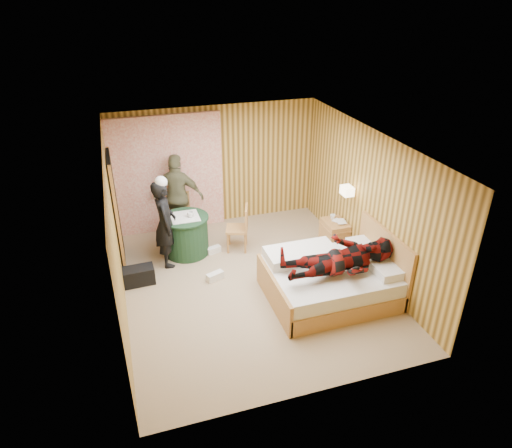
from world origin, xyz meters
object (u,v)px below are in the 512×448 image
object	(u,v)px
nightstand	(334,234)
round_table	(186,235)
chair_far	(180,212)
wall_lamp	(347,191)
duffel_bag	(138,276)
bed	(330,279)
chair_near	(241,225)
man_on_bed	(342,251)
man_at_table	(178,197)
woman_standing	(165,224)

from	to	relation	value
nightstand	round_table	distance (m)	2.83
nightstand	chair_far	distance (m)	3.07
wall_lamp	chair_far	size ratio (longest dim) A/B	0.28
wall_lamp	duffel_bag	distance (m)	3.95
round_table	bed	bearing A→B (deg)	-45.55
chair_far	chair_near	world-z (taller)	chair_far
nightstand	bed	bearing A→B (deg)	-118.47
chair_far	man_on_bed	distance (m)	3.61
nightstand	round_table	bearing A→B (deg)	166.73
nightstand	chair_near	size ratio (longest dim) A/B	0.64
chair_near	man_at_table	size ratio (longest dim) A/B	0.52
chair_far	round_table	bearing A→B (deg)	-85.81
bed	chair_far	size ratio (longest dim) A/B	2.14
woman_standing	man_at_table	bearing A→B (deg)	-18.12
wall_lamp	duffel_bag	size ratio (longest dim) A/B	0.48
duffel_bag	woman_standing	size ratio (longest dim) A/B	0.33
wall_lamp	bed	size ratio (longest dim) A/B	0.13
bed	chair_near	distance (m)	2.12
round_table	man_at_table	xyz separation A→B (m)	(0.00, 0.73, 0.47)
duffel_bag	man_on_bed	xyz separation A→B (m)	(3.00, -1.51, 0.81)
bed	duffel_bag	bearing A→B (deg)	156.70
man_at_table	woman_standing	bearing A→B (deg)	91.30
chair_far	woman_standing	xyz separation A→B (m)	(-0.40, -0.95, 0.28)
duffel_bag	man_at_table	distance (m)	1.92
bed	nightstand	size ratio (longest dim) A/B	3.47
bed	man_on_bed	xyz separation A→B (m)	(0.02, -0.23, 0.65)
wall_lamp	man_at_table	world-z (taller)	man_at_table
chair_near	duffel_bag	bearing A→B (deg)	-54.86
round_table	man_at_table	distance (m)	0.87
nightstand	chair_near	xyz separation A→B (m)	(-1.73, 0.48, 0.24)
duffel_bag	woman_standing	distance (m)	1.02
wall_lamp	round_table	bearing A→B (deg)	162.18
bed	man_on_bed	world-z (taller)	man_on_bed
bed	chair_far	distance (m)	3.39
round_table	man_on_bed	distance (m)	3.10
chair_near	duffel_bag	xyz separation A→B (m)	(-2.00, -0.59, -0.37)
chair_near	man_on_bed	bearing A→B (deg)	44.38
round_table	chair_far	world-z (taller)	chair_far
chair_far	man_at_table	distance (m)	0.33
wall_lamp	woman_standing	xyz separation A→B (m)	(-3.19, 0.64, -0.48)
round_table	man_on_bed	bearing A→B (deg)	-48.22
man_at_table	chair_far	bearing A→B (deg)	122.43
woman_standing	man_on_bed	distance (m)	3.15
duffel_bag	man_on_bed	bearing A→B (deg)	-29.07
wall_lamp	bed	world-z (taller)	wall_lamp
bed	chair_far	bearing A→B (deg)	126.14
nightstand	chair_far	world-z (taller)	chair_far
man_at_table	chair_near	bearing A→B (deg)	161.36
chair_near	woman_standing	xyz separation A→B (m)	(-1.41, -0.08, 0.29)
man_at_table	man_on_bed	distance (m)	3.62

